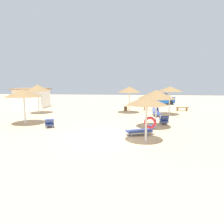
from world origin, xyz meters
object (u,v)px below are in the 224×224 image
object	(u,v)px
parasol_4	(170,89)
parasol_3	(24,93)
parasol_1	(147,101)
lounger_3	(49,123)
lounger_4	(157,113)
beach_cabana	(32,98)
lounger_2	(164,120)
bench_0	(182,108)
parasol_2	(156,94)
bench_2	(149,107)
parked_car	(161,99)
lounger_1	(141,130)
bench_1	(126,107)
parasol_5	(129,90)
parasol_6	(38,88)

from	to	relation	value
parasol_4	parasol_3	bearing A→B (deg)	-154.49
parasol_1	lounger_3	distance (m)	8.38
parasol_3	lounger_3	bearing A→B (deg)	-14.07
lounger_4	beach_cabana	distance (m)	16.67
lounger_2	bench_0	distance (m)	8.36
lounger_2	lounger_3	world-z (taller)	lounger_2
parasol_2	bench_0	xyz separation A→B (m)	(4.12, 9.57, -2.23)
bench_2	parked_car	size ratio (longest dim) A/B	0.39
lounger_1	bench_1	bearing A→B (deg)	96.98
parasol_2	parasol_5	xyz separation A→B (m)	(-2.14, 7.30, 0.05)
bench_0	bench_1	bearing A→B (deg)	179.62
bench_1	parked_car	xyz separation A→B (m)	(5.13, 7.26, 0.48)
parked_car	beach_cabana	size ratio (longest dim) A/B	0.96
parasol_6	lounger_3	size ratio (longest dim) A/B	1.62
parasol_4	parasol_5	world-z (taller)	parasol_4
parasol_3	lounger_3	distance (m)	3.27
parasol_2	lounger_1	bearing A→B (deg)	-119.31
parasol_2	bench_0	bearing A→B (deg)	66.72
bench_1	parked_car	bearing A→B (deg)	54.76
bench_2	lounger_1	bearing A→B (deg)	-96.71
parked_car	beach_cabana	bearing A→B (deg)	-161.27
lounger_2	bench_0	bearing A→B (deg)	67.20
lounger_1	parked_car	bearing A→B (deg)	78.96
parasol_3	lounger_3	world-z (taller)	parasol_3
parasol_5	bench_2	distance (m)	4.16
lounger_4	beach_cabana	world-z (taller)	beach_cabana
parasol_3	bench_0	distance (m)	17.45
lounger_2	parked_car	xyz separation A→B (m)	(1.65, 15.01, 0.50)
lounger_3	bench_2	distance (m)	13.19
parasol_2	bench_2	xyz separation A→B (m)	(0.24, 9.85, -2.23)
lounger_1	lounger_4	bearing A→B (deg)	76.63
parasol_6	beach_cabana	world-z (taller)	parasol_6
parasol_1	bench_2	world-z (taller)	parasol_1
parasol_1	lounger_1	xyz separation A→B (m)	(-0.21, 1.77, -2.12)
lounger_2	bench_0	world-z (taller)	lounger_2
parasol_3	bench_1	distance (m)	12.42
parasol_2	parasol_3	world-z (taller)	parasol_3
parasol_4	parasol_6	distance (m)	14.00
bench_0	bench_2	world-z (taller)	same
parasol_5	beach_cabana	world-z (taller)	parasol_5
parasol_4	parasol_5	xyz separation A→B (m)	(-4.18, 1.00, -0.10)
parasol_3	parasol_1	bearing A→B (deg)	-23.49
parasol_1	bench_1	size ratio (longest dim) A/B	1.81
parasol_5	bench_0	world-z (taller)	parasol_5
parasol_1	parasol_4	xyz separation A→B (m)	(2.99, 10.15, 0.29)
lounger_2	beach_cabana	distance (m)	18.41
lounger_1	lounger_2	bearing A→B (deg)	62.58
bench_1	bench_2	size ratio (longest dim) A/B	0.97
lounger_1	bench_2	bearing A→B (deg)	83.29
parasol_6	lounger_4	xyz separation A→B (m)	(12.66, -0.12, -2.50)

